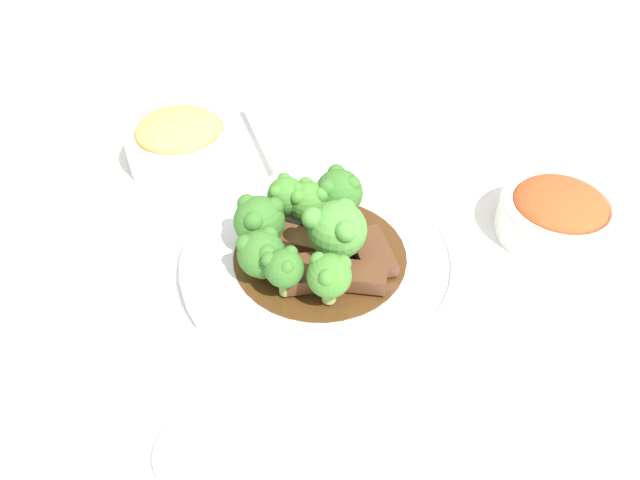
% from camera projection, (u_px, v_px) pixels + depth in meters
% --- Properties ---
extents(ground_plane, '(4.00, 4.00, 0.00)m').
position_uv_depth(ground_plane, '(320.00, 266.00, 0.59)').
color(ground_plane, white).
extents(main_plate, '(0.26, 0.26, 0.02)m').
position_uv_depth(main_plate, '(320.00, 259.00, 0.58)').
color(main_plate, white).
rests_on(main_plate, ground_plane).
extents(beef_strip_0, '(0.06, 0.06, 0.02)m').
position_uv_depth(beef_strip_0, '(310.00, 273.00, 0.54)').
color(beef_strip_0, '#56331E').
rests_on(beef_strip_0, main_plate).
extents(beef_strip_1, '(0.04, 0.06, 0.01)m').
position_uv_depth(beef_strip_1, '(358.00, 276.00, 0.54)').
color(beef_strip_1, '#56331E').
rests_on(beef_strip_1, main_plate).
extents(beef_strip_2, '(0.04, 0.07, 0.01)m').
position_uv_depth(beef_strip_2, '(301.00, 243.00, 0.57)').
color(beef_strip_2, brown).
rests_on(beef_strip_2, main_plate).
extents(beef_strip_3, '(0.06, 0.06, 0.01)m').
position_uv_depth(beef_strip_3, '(373.00, 252.00, 0.56)').
color(beef_strip_3, '#56331E').
rests_on(beef_strip_3, main_plate).
extents(broccoli_floret_0, '(0.04, 0.04, 0.05)m').
position_uv_depth(broccoli_floret_0, '(261.00, 253.00, 0.53)').
color(broccoli_floret_0, '#8EB756').
rests_on(broccoli_floret_0, main_plate).
extents(broccoli_floret_1, '(0.05, 0.05, 0.05)m').
position_uv_depth(broccoli_floret_1, '(339.00, 192.00, 0.59)').
color(broccoli_floret_1, '#8EB756').
rests_on(broccoli_floret_1, main_plate).
extents(broccoli_floret_2, '(0.05, 0.05, 0.05)m').
position_uv_depth(broccoli_floret_2, '(259.00, 220.00, 0.56)').
color(broccoli_floret_2, '#7FA84C').
rests_on(broccoli_floret_2, main_plate).
extents(broccoli_floret_3, '(0.03, 0.03, 0.05)m').
position_uv_depth(broccoli_floret_3, '(282.00, 267.00, 0.52)').
color(broccoli_floret_3, '#7FA84C').
rests_on(broccoli_floret_3, main_plate).
extents(broccoli_floret_4, '(0.04, 0.04, 0.05)m').
position_uv_depth(broccoli_floret_4, '(308.00, 201.00, 0.58)').
color(broccoli_floret_4, '#7FA84C').
rests_on(broccoli_floret_4, main_plate).
extents(broccoli_floret_5, '(0.04, 0.04, 0.05)m').
position_uv_depth(broccoli_floret_5, '(329.00, 275.00, 0.51)').
color(broccoli_floret_5, '#8EB756').
rests_on(broccoli_floret_5, main_plate).
extents(broccoli_floret_6, '(0.05, 0.05, 0.06)m').
position_uv_depth(broccoli_floret_6, '(335.00, 231.00, 0.54)').
color(broccoli_floret_6, '#7FA84C').
rests_on(broccoli_floret_6, main_plate).
extents(broccoli_floret_7, '(0.04, 0.04, 0.05)m').
position_uv_depth(broccoli_floret_7, '(286.00, 195.00, 0.58)').
color(broccoli_floret_7, '#8EB756').
rests_on(broccoli_floret_7, main_plate).
extents(serving_spoon, '(0.18, 0.20, 0.01)m').
position_uv_depth(serving_spoon, '(293.00, 191.00, 0.63)').
color(serving_spoon, silver).
rests_on(serving_spoon, main_plate).
extents(side_bowl_kimchi, '(0.11, 0.11, 0.05)m').
position_uv_depth(side_bowl_kimchi, '(558.00, 213.00, 0.60)').
color(side_bowl_kimchi, white).
rests_on(side_bowl_kimchi, ground_plane).
extents(side_bowl_appetizer, '(0.12, 0.12, 0.06)m').
position_uv_depth(side_bowl_appetizer, '(181.00, 141.00, 0.68)').
color(side_bowl_appetizer, white).
rests_on(side_bowl_appetizer, ground_plane).
extents(sauce_dish, '(0.06, 0.06, 0.01)m').
position_uv_depth(sauce_dish, '(197.00, 454.00, 0.44)').
color(sauce_dish, white).
rests_on(sauce_dish, ground_plane).
extents(paper_napkin, '(0.11, 0.10, 0.01)m').
position_uv_depth(paper_napkin, '(206.00, 443.00, 0.45)').
color(paper_napkin, white).
rests_on(paper_napkin, ground_plane).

